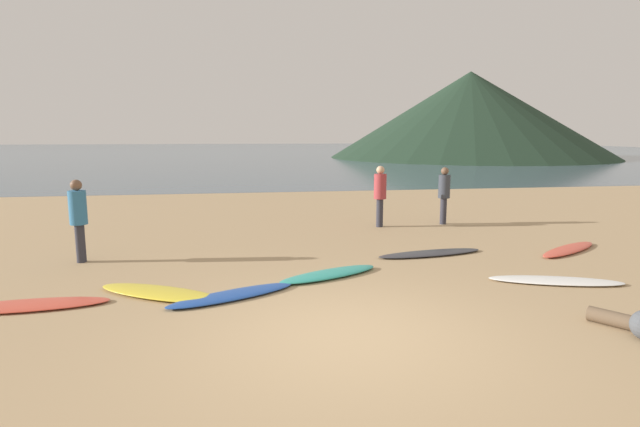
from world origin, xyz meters
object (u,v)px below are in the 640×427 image
surfboard_2 (232,295)px  surfboard_4 (430,253)px  surfboard_1 (161,293)px  surfboard_3 (329,274)px  surfboard_5 (556,281)px  surfboard_0 (24,305)px  surfboard_6 (569,249)px  person_1 (444,191)px  person_2 (380,191)px  person_0 (78,214)px

surfboard_2 → surfboard_4: surfboard_2 is taller
surfboard_1 → surfboard_3: size_ratio=1.12×
surfboard_2 → surfboard_5: (5.33, -0.07, -0.01)m
surfboard_0 → surfboard_6: surfboard_6 is taller
surfboard_4 → surfboard_6: surfboard_6 is taller
person_1 → surfboard_1: bearing=-178.9°
surfboard_6 → person_2: 4.73m
surfboard_2 → surfboard_6: 7.27m
surfboard_0 → surfboard_5: bearing=-4.0°
person_0 → surfboard_0: bearing=134.9°
surfboard_2 → surfboard_4: size_ratio=0.90×
surfboard_3 → surfboard_0: bearing=165.8°
surfboard_1 → surfboard_3: bearing=42.5°
person_2 → person_1: bearing=-54.0°
person_1 → person_0: bearing=161.8°
person_0 → surfboard_2: bearing=-176.5°
surfboard_0 → person_2: bearing=34.7°
surfboard_1 → surfboard_5: surfboard_1 is taller
surfboard_3 → surfboard_4: (2.33, 1.23, -0.01)m
surfboard_5 → person_1: bearing=104.0°
person_0 → surfboard_4: bearing=-138.8°
surfboard_0 → person_1: bearing=28.8°
surfboard_0 → surfboard_3: size_ratio=1.17×
surfboard_0 → surfboard_6: size_ratio=1.08×
surfboard_5 → person_0: (-8.25, 2.68, 0.91)m
surfboard_1 → person_2: 7.09m
surfboard_5 → person_2: bearing=123.1°
surfboard_0 → person_1: person_1 is taller
surfboard_2 → surfboard_3: surfboard_3 is taller
surfboard_3 → surfboard_6: 5.46m
surfboard_3 → surfboard_4: size_ratio=0.85×
surfboard_1 → person_1: 8.52m
surfboard_1 → surfboard_0: bearing=-142.3°
surfboard_3 → surfboard_5: (3.68, -0.95, -0.01)m
surfboard_1 → surfboard_3: (2.74, 0.61, 0.00)m
surfboard_1 → person_0: (-1.82, 2.35, 0.90)m
surfboard_3 → person_0: (-4.57, 1.74, 0.90)m
surfboard_6 → person_1: size_ratio=1.38×
surfboard_3 → surfboard_4: surfboard_3 is taller
surfboard_2 → person_2: 6.60m
person_0 → person_1: person_0 is taller
surfboard_3 → surfboard_5: surfboard_3 is taller
surfboard_4 → surfboard_0: bearing=-172.0°
surfboard_3 → surfboard_5: 3.80m
surfboard_1 → surfboard_6: surfboard_1 is taller
surfboard_3 → surfboard_6: (5.35, 1.08, -0.01)m
surfboard_3 → person_2: bearing=39.2°
person_1 → surfboard_0: bearing=175.9°
person_0 → person_1: bearing=-116.5°
surfboard_5 → person_2: 5.67m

